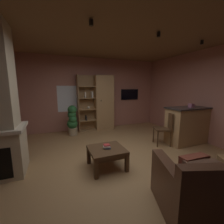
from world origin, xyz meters
TOP-DOWN VIEW (x-y plane):
  - floor at (0.00, 0.00)m, footprint 5.73×5.70m
  - wall_back at (0.00, 2.88)m, footprint 5.85×0.06m
  - wall_right at (2.89, 0.00)m, footprint 0.06×5.70m
  - ceiling at (0.00, 0.00)m, footprint 5.73×5.70m
  - window_pane_back at (-0.74, 2.85)m, footprint 0.78×0.01m
  - bookshelf_cabinet at (0.46, 2.61)m, footprint 1.35×0.41m
  - kitchen_bar_counter at (2.41, 0.30)m, footprint 1.44×0.62m
  - tissue_box at (2.33, 0.23)m, footprint 0.12×0.12m
  - leather_couch at (0.67, -1.69)m, footprint 1.73×1.34m
  - coffee_table at (-0.32, -0.12)m, footprint 0.70×0.66m
  - table_book_0 at (-0.30, -0.12)m, footprint 0.12×0.12m
  - table_book_1 at (-0.33, -0.13)m, footprint 0.16×0.13m
  - table_book_2 at (-0.32, -0.11)m, footprint 0.12×0.11m
  - dining_chair at (1.63, 0.43)m, footprint 0.54×0.54m
  - potted_floor_plant at (-0.70, 2.27)m, footprint 0.36×0.38m
  - wall_mounted_tv at (1.77, 2.82)m, footprint 0.79×0.06m
  - track_light_spot_1 at (-0.62, -0.27)m, footprint 0.07×0.07m
  - track_light_spot_2 at (0.72, -0.23)m, footprint 0.07×0.07m
  - track_light_spot_3 at (1.98, -0.19)m, footprint 0.07×0.07m

SIDE VIEW (x-z plane):
  - floor at x=0.00m, z-range -0.02..0.00m
  - leather_couch at x=0.67m, z-range -0.11..0.73m
  - coffee_table at x=-0.32m, z-range 0.12..0.53m
  - table_book_0 at x=-0.30m, z-range 0.41..0.43m
  - table_book_1 at x=-0.33m, z-range 0.43..0.46m
  - table_book_2 at x=-0.32m, z-range 0.46..0.49m
  - potted_floor_plant at x=-0.70m, z-range 0.01..1.03m
  - dining_chair at x=1.63m, z-range 0.07..0.99m
  - kitchen_bar_counter at x=2.41m, z-range 0.00..1.06m
  - bookshelf_cabinet at x=0.46m, z-range -0.01..2.05m
  - tissue_box at x=2.33m, z-range 1.06..1.17m
  - window_pane_back at x=-0.74m, z-range 0.73..1.67m
  - wall_mounted_tv at x=1.77m, z-range 1.09..1.54m
  - wall_back at x=0.00m, z-range 0.00..2.71m
  - wall_right at x=2.89m, z-range 0.00..2.71m
  - track_light_spot_1 at x=-0.62m, z-range 2.59..2.68m
  - track_light_spot_2 at x=0.72m, z-range 2.59..2.68m
  - track_light_spot_3 at x=1.98m, z-range 2.59..2.68m
  - ceiling at x=0.00m, z-range 2.71..2.73m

